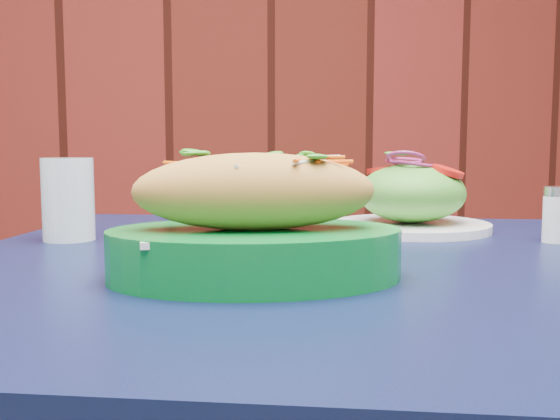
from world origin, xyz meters
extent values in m
cube|color=silver|center=(0.00, 2.98, 1.40)|extent=(5.00, 0.05, 2.80)
cube|color=#4A160D|center=(0.00, 2.97, 1.40)|extent=(4.90, 0.04, 2.80)
cube|color=black|center=(0.22, 1.21, 0.73)|extent=(0.96, 0.96, 0.03)
cube|color=white|center=(0.17, 1.10, 0.79)|extent=(0.21, 0.13, 0.01)
ellipsoid|color=gold|center=(0.17, 1.10, 0.83)|extent=(0.23, 0.09, 0.07)
cylinder|color=white|center=(0.43, 1.41, 0.76)|extent=(0.23, 0.23, 0.01)
ellipsoid|color=#4C992D|center=(0.43, 1.41, 0.81)|extent=(0.16, 0.16, 0.09)
cylinder|color=red|center=(0.47, 1.37, 0.84)|extent=(0.05, 0.05, 0.01)
cylinder|color=red|center=(0.39, 1.44, 0.84)|extent=(0.05, 0.05, 0.01)
cylinder|color=red|center=(0.43, 1.45, 0.84)|extent=(0.05, 0.05, 0.01)
torus|color=#8D1E5B|center=(0.43, 1.41, 0.85)|extent=(0.06, 0.06, 0.01)
torus|color=#8D1E5B|center=(0.43, 1.41, 0.86)|extent=(0.06, 0.06, 0.01)
torus|color=#8D1E5B|center=(0.43, 1.41, 0.86)|extent=(0.06, 0.06, 0.01)
cylinder|color=silver|center=(-0.06, 1.37, 0.80)|extent=(0.07, 0.07, 0.11)
cylinder|color=white|center=(0.57, 1.27, 0.78)|extent=(0.03, 0.03, 0.06)
cylinder|color=silver|center=(0.57, 1.27, 0.82)|extent=(0.03, 0.03, 0.01)
camera|label=1|loc=(0.12, 0.52, 0.88)|focal=40.00mm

